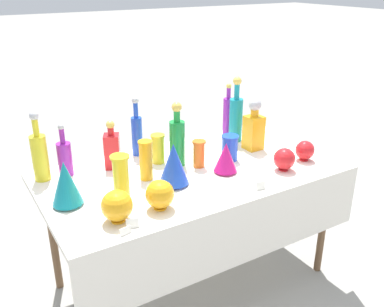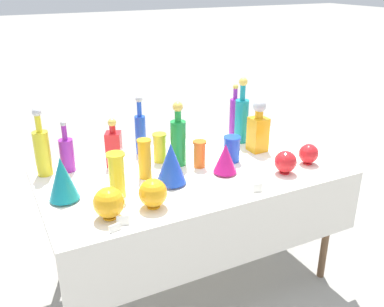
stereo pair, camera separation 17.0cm
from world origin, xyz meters
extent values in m
plane|color=gray|center=(0.00, 0.00, 0.00)|extent=(40.00, 40.00, 0.00)
cube|color=white|center=(0.00, 0.00, 0.74)|extent=(1.69, 0.91, 0.03)
cube|color=white|center=(0.00, -0.46, 0.58)|extent=(1.69, 0.01, 0.36)
cylinder|color=brown|center=(0.74, -0.35, 0.36)|extent=(0.04, 0.04, 0.73)
cylinder|color=brown|center=(-0.74, 0.35, 0.36)|extent=(0.04, 0.04, 0.73)
cylinder|color=brown|center=(0.74, 0.35, 0.36)|extent=(0.04, 0.04, 0.73)
cylinder|color=yellow|center=(-0.75, 0.31, 0.89)|extent=(0.08, 0.08, 0.25)
cylinder|color=yellow|center=(-0.75, 0.31, 1.06)|extent=(0.03, 0.03, 0.10)
sphere|color=#B2B2B7|center=(-0.75, 0.31, 1.12)|extent=(0.05, 0.05, 0.05)
cylinder|color=blue|center=(-0.17, 0.36, 0.88)|extent=(0.06, 0.06, 0.24)
cylinder|color=blue|center=(-0.17, 0.36, 1.05)|extent=(0.03, 0.03, 0.09)
sphere|color=#B2B2B7|center=(-0.17, 0.36, 1.10)|extent=(0.04, 0.04, 0.04)
cylinder|color=purple|center=(0.50, 0.36, 0.89)|extent=(0.07, 0.07, 0.26)
cylinder|color=purple|center=(0.50, 0.36, 1.06)|extent=(0.03, 0.03, 0.07)
sphere|color=gold|center=(0.50, 0.36, 1.10)|extent=(0.04, 0.04, 0.04)
cylinder|color=teal|center=(0.49, 0.25, 0.90)|extent=(0.09, 0.09, 0.28)
cylinder|color=teal|center=(0.49, 0.25, 1.09)|extent=(0.03, 0.03, 0.10)
sphere|color=gold|center=(0.49, 0.25, 1.16)|extent=(0.05, 0.05, 0.05)
cylinder|color=purple|center=(-0.63, 0.30, 0.85)|extent=(0.08, 0.08, 0.19)
cylinder|color=purple|center=(-0.63, 0.30, 0.99)|extent=(0.03, 0.03, 0.08)
sphere|color=#B2B2B7|center=(-0.63, 0.30, 1.04)|extent=(0.03, 0.03, 0.03)
cylinder|color=#198C38|center=(-0.04, 0.10, 0.89)|extent=(0.09, 0.09, 0.26)
cylinder|color=#198C38|center=(-0.04, 0.10, 1.06)|extent=(0.04, 0.04, 0.07)
sphere|color=gold|center=(-0.04, 0.10, 1.11)|extent=(0.06, 0.06, 0.06)
cube|color=red|center=(-0.37, 0.26, 0.86)|extent=(0.11, 0.11, 0.20)
cylinder|color=red|center=(-0.37, 0.26, 0.98)|extent=(0.03, 0.03, 0.05)
sphere|color=gold|center=(-0.37, 0.26, 1.02)|extent=(0.05, 0.05, 0.05)
cube|color=orange|center=(0.49, 0.07, 0.87)|extent=(0.10, 0.10, 0.22)
cylinder|color=orange|center=(0.49, 0.07, 1.00)|extent=(0.05, 0.05, 0.05)
sphere|color=#B2B2B7|center=(0.49, 0.07, 1.05)|extent=(0.08, 0.08, 0.08)
cylinder|color=yellow|center=(-0.47, -0.11, 0.88)|extent=(0.08, 0.08, 0.23)
cylinder|color=yellow|center=(-0.47, -0.11, 0.99)|extent=(0.09, 0.09, 0.01)
cylinder|color=blue|center=(0.26, 0.01, 0.84)|extent=(0.09, 0.09, 0.15)
cylinder|color=blue|center=(0.26, 0.01, 0.91)|extent=(0.10, 0.10, 0.01)
cylinder|color=yellow|center=(-0.12, 0.19, 0.85)|extent=(0.07, 0.07, 0.17)
cylinder|color=yellow|center=(-0.12, 0.19, 0.93)|extent=(0.08, 0.08, 0.01)
cylinder|color=orange|center=(-0.27, 0.03, 0.87)|extent=(0.07, 0.07, 0.22)
cylinder|color=orange|center=(-0.27, 0.03, 0.97)|extent=(0.08, 0.08, 0.01)
cylinder|color=orange|center=(0.06, 0.02, 0.84)|extent=(0.07, 0.07, 0.16)
cylinder|color=orange|center=(0.06, 0.02, 0.91)|extent=(0.08, 0.08, 0.01)
cylinder|color=teal|center=(-0.72, -0.04, 0.77)|extent=(0.09, 0.09, 0.01)
cone|color=teal|center=(-0.72, -0.04, 0.88)|extent=(0.15, 0.15, 0.22)
cylinder|color=#C61972|center=(0.14, -0.13, 0.77)|extent=(0.08, 0.08, 0.01)
cone|color=#C61972|center=(0.14, -0.13, 0.85)|extent=(0.13, 0.13, 0.16)
cylinder|color=blue|center=(-0.18, -0.11, 0.77)|extent=(0.09, 0.09, 0.01)
cone|color=blue|center=(-0.18, -0.11, 0.88)|extent=(0.16, 0.16, 0.22)
cylinder|color=orange|center=(-0.57, -0.29, 0.76)|extent=(0.06, 0.06, 0.01)
sphere|color=orange|center=(-0.57, -0.29, 0.84)|extent=(0.14, 0.14, 0.14)
cylinder|color=red|center=(0.44, -0.27, 0.76)|extent=(0.06, 0.06, 0.01)
sphere|color=red|center=(0.44, -0.27, 0.83)|extent=(0.12, 0.12, 0.12)
cylinder|color=red|center=(0.64, -0.23, 0.76)|extent=(0.05, 0.05, 0.01)
sphere|color=red|center=(0.64, -0.23, 0.82)|extent=(0.11, 0.11, 0.11)
cylinder|color=orange|center=(-0.35, -0.29, 0.76)|extent=(0.06, 0.06, 0.01)
sphere|color=orange|center=(-0.35, -0.29, 0.84)|extent=(0.14, 0.14, 0.14)
cube|color=white|center=(-0.58, -0.41, 0.78)|extent=(0.06, 0.02, 0.03)
cube|color=white|center=(-0.53, -0.38, 0.78)|extent=(0.06, 0.03, 0.04)
cube|color=white|center=(0.18, -0.39, 0.78)|extent=(0.05, 0.02, 0.04)
camera|label=1|loc=(-1.14, -1.88, 1.79)|focal=40.00mm
camera|label=2|loc=(-0.99, -1.97, 1.79)|focal=40.00mm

